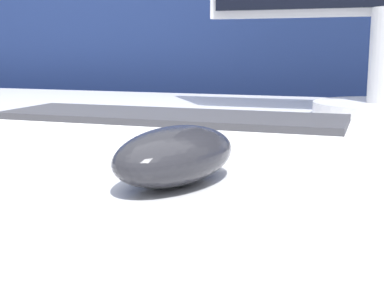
% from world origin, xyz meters
% --- Properties ---
extents(partition_panel, '(5.00, 0.03, 1.18)m').
position_xyz_m(partition_panel, '(0.00, 0.68, 0.59)').
color(partition_panel, navy).
rests_on(partition_panel, ground_plane).
extents(computer_mouse_near, '(0.09, 0.14, 0.04)m').
position_xyz_m(computer_mouse_near, '(0.03, -0.24, 0.75)').
color(computer_mouse_near, '#232328').
rests_on(computer_mouse_near, desk).
extents(keyboard, '(0.44, 0.14, 0.02)m').
position_xyz_m(keyboard, '(-0.07, -0.01, 0.74)').
color(keyboard, white).
rests_on(keyboard, desk).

